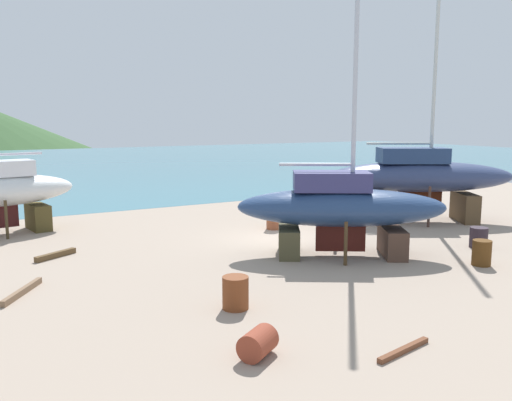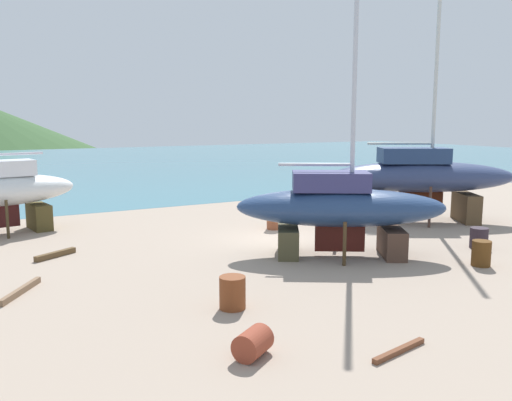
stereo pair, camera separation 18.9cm
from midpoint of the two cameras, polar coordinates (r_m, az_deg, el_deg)
The scene contains 14 objects.
ground_plane at distance 18.61m, azimuth 7.48°, elevation -6.05°, with size 50.90×50.90×0.00m, color gray.
sea_water at distance 60.07m, azimuth -18.71°, elevation 3.75°, with size 143.32×63.55×0.01m, color teal.
sailboat_small_center at distance 18.54m, azimuth 9.30°, elevation -0.77°, with size 7.40×5.77×10.30m.
sailboat_large_starboard at distance 24.21m, azimuth -25.72°, elevation 0.86°, with size 6.36×2.95×10.13m.
sailboat_mid_port at distance 25.71m, azimuth 17.56°, elevation 2.42°, with size 8.68×6.53×13.00m.
worker at distance 23.37m, azimuth 8.28°, elevation -0.84°, with size 0.24×0.44×1.69m.
barrel_tipped_center at distance 18.78m, azimuth 23.38°, elevation -5.25°, with size 0.60×0.60×0.83m, color #543314.
barrel_rust_near at distance 22.98m, azimuth 2.17°, elevation -1.96°, with size 0.62×0.62×0.93m, color brown.
barrel_by_slipway at distance 10.95m, azimuth 0.17°, elevation -15.13°, with size 0.58×0.58×0.78m, color brown.
barrel_tipped_left at distance 13.49m, azimuth -2.14°, elevation -9.89°, with size 0.66×0.66×0.83m, color brown.
barrel_tar_black at distance 21.34m, azimuth 23.13°, elevation -3.73°, with size 0.65×0.65×0.76m, color #2A2029.
timber_plank_far at distance 15.97m, azimuth -23.71°, elevation -8.91°, with size 2.09×0.14×0.17m, color brown.
timber_plank_near at distance 19.63m, azimuth -20.55°, elevation -5.47°, with size 1.61×0.19×0.19m, color brown.
timber_short_cross at distance 11.61m, azimuth 15.65°, elevation -15.31°, with size 1.62×0.12×0.11m, color brown.
Camera 2 is at (-10.70, -17.44, 4.72)m, focal length 37.11 mm.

